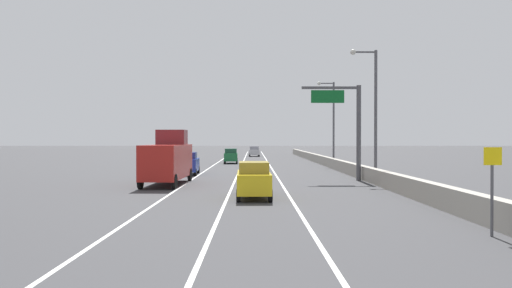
% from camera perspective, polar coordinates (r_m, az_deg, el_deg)
% --- Properties ---
extents(ground_plane, '(320.00, 320.00, 0.00)m').
position_cam_1_polar(ground_plane, '(67.92, 0.14, -2.16)').
color(ground_plane, '#38383A').
extents(lane_stripe_left, '(0.16, 130.00, 0.00)m').
position_cam_1_polar(lane_stripe_left, '(59.13, -5.13, -2.57)').
color(lane_stripe_left, silver).
rests_on(lane_stripe_left, ground_plane).
extents(lane_stripe_center, '(0.16, 130.00, 0.00)m').
position_cam_1_polar(lane_stripe_center, '(58.94, -1.73, -2.58)').
color(lane_stripe_center, silver).
rests_on(lane_stripe_center, ground_plane).
extents(lane_stripe_right, '(0.16, 130.00, 0.00)m').
position_cam_1_polar(lane_stripe_right, '(58.96, 1.67, -2.58)').
color(lane_stripe_right, silver).
rests_on(lane_stripe_right, ground_plane).
extents(jersey_barrier_right, '(0.60, 120.00, 1.10)m').
position_cam_1_polar(jersey_barrier_right, '(44.81, 11.15, -2.89)').
color(jersey_barrier_right, '#9E998E').
rests_on(jersey_barrier_right, ground_plane).
extents(overhead_sign_gantry, '(4.68, 0.36, 7.50)m').
position_cam_1_polar(overhead_sign_gantry, '(38.29, 11.08, 2.77)').
color(overhead_sign_gantry, '#47474C').
rests_on(overhead_sign_gantry, ground_plane).
extents(speed_advisory_sign, '(0.60, 0.11, 3.00)m').
position_cam_1_polar(speed_advisory_sign, '(17.88, 26.35, -4.31)').
color(speed_advisory_sign, '#4C4C51').
rests_on(speed_advisory_sign, ground_plane).
extents(lamp_post_right_second, '(2.14, 0.44, 10.33)m').
position_cam_1_polar(lamp_post_right_second, '(38.78, 13.73, 4.49)').
color(lamp_post_right_second, '#4C4C51').
rests_on(lamp_post_right_second, ground_plane).
extents(lamp_post_right_third, '(2.14, 0.44, 10.33)m').
position_cam_1_polar(lamp_post_right_third, '(59.48, 9.00, 3.14)').
color(lamp_post_right_third, '#4C4C51').
rests_on(lamp_post_right_third, ground_plane).
extents(car_silver_0, '(2.05, 4.29, 1.92)m').
position_cam_1_polar(car_silver_0, '(89.67, -0.22, -0.88)').
color(car_silver_0, '#B7B7BC').
rests_on(car_silver_0, ground_plane).
extents(car_yellow_1, '(1.95, 4.76, 2.02)m').
position_cam_1_polar(car_yellow_1, '(26.60, -0.28, -4.29)').
color(car_yellow_1, gold).
rests_on(car_yellow_1, ground_plane).
extents(car_green_2, '(1.95, 4.10, 1.99)m').
position_cam_1_polar(car_green_2, '(64.13, -3.02, -1.44)').
color(car_green_2, '#196033').
rests_on(car_green_2, ground_plane).
extents(car_blue_3, '(2.02, 4.49, 2.07)m').
position_cam_1_polar(car_blue_3, '(44.32, -8.14, -2.30)').
color(car_blue_3, '#1E389E').
rests_on(car_blue_3, ground_plane).
extents(box_truck, '(2.67, 7.59, 3.96)m').
position_cam_1_polar(box_truck, '(34.87, -10.49, -1.83)').
color(box_truck, '#A51E19').
rests_on(box_truck, ground_plane).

